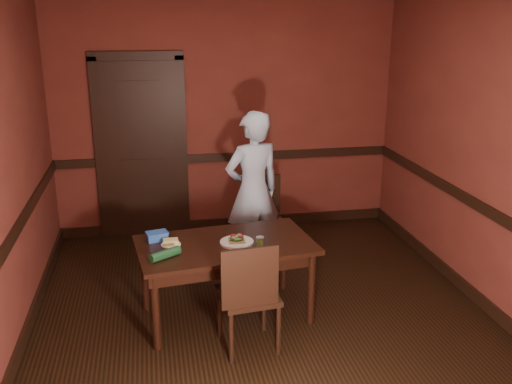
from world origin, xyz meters
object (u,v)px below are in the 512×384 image
object	(u,v)px
person	(253,191)
food_tub	(157,236)
sandwich_plate	(237,241)
sauce_jar	(260,241)
chair_far	(264,220)
chair_near	(248,293)
dining_table	(226,280)
cheese_saucer	(171,243)

from	to	relation	value
person	food_tub	size ratio (longest dim) A/B	8.08
sandwich_plate	sauce_jar	xyz separation A→B (m)	(0.18, -0.09, 0.02)
sandwich_plate	sauce_jar	world-z (taller)	sauce_jar
chair_far	chair_near	distance (m)	1.74
food_tub	person	bearing A→B (deg)	26.84
dining_table	person	distance (m)	1.17
chair_near	food_tub	bearing A→B (deg)	-51.17
chair_far	sandwich_plate	world-z (taller)	chair_far
chair_far	sauce_jar	bearing A→B (deg)	-106.99
chair_near	cheese_saucer	world-z (taller)	chair_near
chair_far	chair_near	world-z (taller)	chair_near
chair_near	person	bearing A→B (deg)	-107.96
person	sandwich_plate	world-z (taller)	person
dining_table	chair_far	world-z (taller)	chair_far
dining_table	sandwich_plate	xyz separation A→B (m)	(0.09, -0.03, 0.37)
dining_table	chair_near	size ratio (longest dim) A/B	1.58
person	sandwich_plate	size ratio (longest dim) A/B	5.74
chair_near	cheese_saucer	xyz separation A→B (m)	(-0.56, 0.55, 0.25)
dining_table	person	size ratio (longest dim) A/B	0.90
sauce_jar	food_tub	distance (m)	0.89
chair_near	sauce_jar	bearing A→B (deg)	-119.67
chair_far	sandwich_plate	size ratio (longest dim) A/B	3.06
food_tub	sauce_jar	bearing A→B (deg)	-31.14
chair_far	food_tub	distance (m)	1.55
chair_far	sauce_jar	size ratio (longest dim) A/B	11.02
dining_table	cheese_saucer	bearing A→B (deg)	167.96
sauce_jar	food_tub	xyz separation A→B (m)	(-0.85, 0.28, -0.00)
chair_far	cheese_saucer	distance (m)	1.55
cheese_saucer	sauce_jar	bearing A→B (deg)	-11.83
person	sauce_jar	bearing A→B (deg)	66.34
sandwich_plate	cheese_saucer	distance (m)	0.55
person	sauce_jar	distance (m)	1.11
cheese_saucer	sandwich_plate	bearing A→B (deg)	-6.85
chair_near	cheese_saucer	bearing A→B (deg)	-50.36
chair_far	sandwich_plate	bearing A→B (deg)	-115.89
chair_far	sandwich_plate	distance (m)	1.32
chair_near	sandwich_plate	xyz separation A→B (m)	(-0.01, 0.48, 0.25)
chair_near	person	world-z (taller)	person
sandwich_plate	dining_table	bearing A→B (deg)	164.33
chair_far	food_tub	bearing A→B (deg)	-142.74
dining_table	chair_far	bearing A→B (deg)	56.78
dining_table	person	bearing A→B (deg)	59.86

